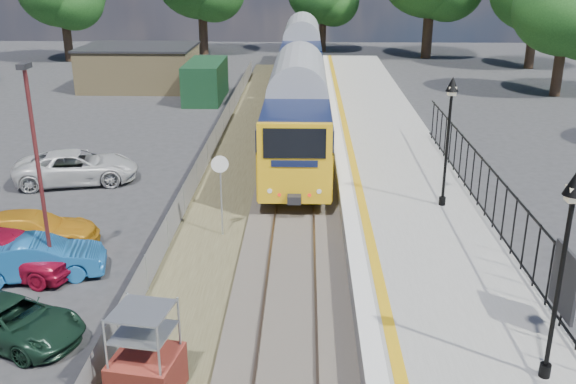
{
  "coord_description": "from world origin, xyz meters",
  "views": [
    {
      "loc": [
        0.4,
        -15.55,
        9.25
      ],
      "look_at": [
        -0.17,
        4.18,
        2.0
      ],
      "focal_mm": 40.0,
      "sensor_mm": 36.0,
      "label": 1
    }
  ],
  "objects_px": {
    "car_red": "(10,253)",
    "car_white": "(77,167)",
    "train": "(301,69)",
    "brick_plinth": "(145,355)",
    "victorian_lamp_north": "(450,112)",
    "car_yellow": "(32,230)",
    "speed_sign": "(221,182)",
    "car_blue": "(38,258)",
    "car_green": "(11,321)",
    "victorian_lamp_south": "(568,229)",
    "carpark_lamp": "(38,162)"
  },
  "relations": [
    {
      "from": "train",
      "to": "car_green",
      "type": "distance_m",
      "value": 29.35
    },
    {
      "from": "speed_sign",
      "to": "brick_plinth",
      "type": "bearing_deg",
      "value": -105.41
    },
    {
      "from": "train",
      "to": "brick_plinth",
      "type": "relative_size",
      "value": 18.16
    },
    {
      "from": "car_red",
      "to": "car_green",
      "type": "bearing_deg",
      "value": -144.12
    },
    {
      "from": "victorian_lamp_north",
      "to": "car_red",
      "type": "height_order",
      "value": "victorian_lamp_north"
    },
    {
      "from": "victorian_lamp_south",
      "to": "victorian_lamp_north",
      "type": "bearing_deg",
      "value": 91.15
    },
    {
      "from": "speed_sign",
      "to": "car_blue",
      "type": "height_order",
      "value": "speed_sign"
    },
    {
      "from": "car_red",
      "to": "victorian_lamp_north",
      "type": "bearing_deg",
      "value": -61.81
    },
    {
      "from": "speed_sign",
      "to": "car_blue",
      "type": "relative_size",
      "value": 0.76
    },
    {
      "from": "victorian_lamp_south",
      "to": "car_red",
      "type": "distance_m",
      "value": 15.76
    },
    {
      "from": "car_red",
      "to": "car_white",
      "type": "height_order",
      "value": "car_red"
    },
    {
      "from": "victorian_lamp_south",
      "to": "carpark_lamp",
      "type": "distance_m",
      "value": 13.93
    },
    {
      "from": "car_green",
      "to": "car_red",
      "type": "height_order",
      "value": "car_red"
    },
    {
      "from": "car_yellow",
      "to": "train",
      "type": "bearing_deg",
      "value": -30.56
    },
    {
      "from": "brick_plinth",
      "to": "car_white",
      "type": "height_order",
      "value": "brick_plinth"
    },
    {
      "from": "car_yellow",
      "to": "victorian_lamp_north",
      "type": "bearing_deg",
      "value": -91.19
    },
    {
      "from": "victorian_lamp_north",
      "to": "brick_plinth",
      "type": "xyz_separation_m",
      "value": [
        -8.36,
        -9.76,
        -3.22
      ]
    },
    {
      "from": "victorian_lamp_north",
      "to": "carpark_lamp",
      "type": "bearing_deg",
      "value": -160.8
    },
    {
      "from": "brick_plinth",
      "to": "car_blue",
      "type": "bearing_deg",
      "value": 129.91
    },
    {
      "from": "victorian_lamp_south",
      "to": "carpark_lamp",
      "type": "bearing_deg",
      "value": 156.12
    },
    {
      "from": "carpark_lamp",
      "to": "car_red",
      "type": "relative_size",
      "value": 1.52
    },
    {
      "from": "victorian_lamp_south",
      "to": "car_green",
      "type": "xyz_separation_m",
      "value": [
        -12.56,
        2.41,
        -3.75
      ]
    },
    {
      "from": "car_green",
      "to": "victorian_lamp_south",
      "type": "bearing_deg",
      "value": -79.23
    },
    {
      "from": "car_red",
      "to": "train",
      "type": "bearing_deg",
      "value": -7.03
    },
    {
      "from": "victorian_lamp_south",
      "to": "carpark_lamp",
      "type": "relative_size",
      "value": 0.7
    },
    {
      "from": "carpark_lamp",
      "to": "victorian_lamp_south",
      "type": "bearing_deg",
      "value": -23.88
    },
    {
      "from": "victorian_lamp_south",
      "to": "car_yellow",
      "type": "relative_size",
      "value": 1.05
    },
    {
      "from": "brick_plinth",
      "to": "car_blue",
      "type": "xyz_separation_m",
      "value": [
        -4.65,
        5.56,
        -0.43
      ]
    },
    {
      "from": "victorian_lamp_north",
      "to": "car_yellow",
      "type": "distance_m",
      "value": 14.68
    },
    {
      "from": "train",
      "to": "car_green",
      "type": "height_order",
      "value": "train"
    },
    {
      "from": "speed_sign",
      "to": "carpark_lamp",
      "type": "height_order",
      "value": "carpark_lamp"
    },
    {
      "from": "victorian_lamp_north",
      "to": "car_blue",
      "type": "height_order",
      "value": "victorian_lamp_north"
    },
    {
      "from": "brick_plinth",
      "to": "train",
      "type": "bearing_deg",
      "value": 84.3
    },
    {
      "from": "train",
      "to": "car_yellow",
      "type": "bearing_deg",
      "value": -110.89
    },
    {
      "from": "victorian_lamp_north",
      "to": "train",
      "type": "height_order",
      "value": "victorian_lamp_north"
    },
    {
      "from": "train",
      "to": "car_yellow",
      "type": "height_order",
      "value": "train"
    },
    {
      "from": "train",
      "to": "car_red",
      "type": "xyz_separation_m",
      "value": [
        -8.63,
        -24.86,
        -1.61
      ]
    },
    {
      "from": "victorian_lamp_north",
      "to": "car_green",
      "type": "distance_m",
      "value": 14.98
    },
    {
      "from": "car_blue",
      "to": "speed_sign",
      "type": "bearing_deg",
      "value": -71.32
    },
    {
      "from": "speed_sign",
      "to": "car_yellow",
      "type": "height_order",
      "value": "speed_sign"
    },
    {
      "from": "car_red",
      "to": "car_white",
      "type": "bearing_deg",
      "value": 17.92
    },
    {
      "from": "victorian_lamp_north",
      "to": "car_blue",
      "type": "distance_m",
      "value": 14.15
    },
    {
      "from": "car_red",
      "to": "car_yellow",
      "type": "relative_size",
      "value": 0.99
    },
    {
      "from": "carpark_lamp",
      "to": "car_green",
      "type": "bearing_deg",
      "value": -87.01
    },
    {
      "from": "speed_sign",
      "to": "car_green",
      "type": "height_order",
      "value": "speed_sign"
    },
    {
      "from": "victorian_lamp_south",
      "to": "brick_plinth",
      "type": "relative_size",
      "value": 2.05
    },
    {
      "from": "brick_plinth",
      "to": "victorian_lamp_north",
      "type": "bearing_deg",
      "value": 49.43
    },
    {
      "from": "train",
      "to": "car_yellow",
      "type": "relative_size",
      "value": 9.35
    },
    {
      "from": "carpark_lamp",
      "to": "car_yellow",
      "type": "xyz_separation_m",
      "value": [
        -1.53,
        2.27,
        -3.13
      ]
    },
    {
      "from": "car_blue",
      "to": "car_yellow",
      "type": "bearing_deg",
      "value": 13.4
    }
  ]
}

